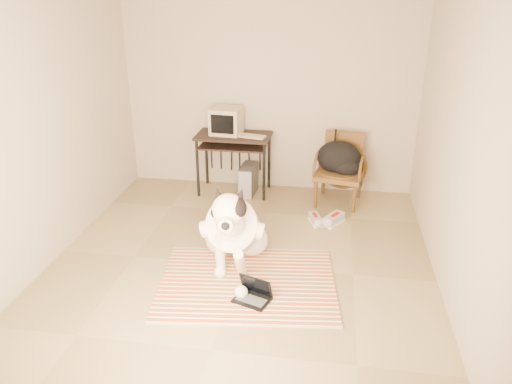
% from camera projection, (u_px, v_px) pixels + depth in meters
% --- Properties ---
extents(floor, '(4.50, 4.50, 0.00)m').
position_uv_depth(floor, '(240.00, 265.00, 5.26)').
color(floor, '#95835B').
rests_on(floor, ground).
extents(wall_back, '(4.50, 0.00, 4.50)m').
position_uv_depth(wall_back, '(269.00, 93.00, 6.77)').
color(wall_back, '#BAAC98').
rests_on(wall_back, floor).
extents(wall_front, '(4.50, 0.00, 4.50)m').
position_uv_depth(wall_front, '(161.00, 269.00, 2.68)').
color(wall_front, '#BAAC98').
rests_on(wall_front, floor).
extents(wall_left, '(0.00, 4.50, 4.50)m').
position_uv_depth(wall_left, '(43.00, 134.00, 5.00)').
color(wall_left, '#BAAC98').
rests_on(wall_left, floor).
extents(wall_right, '(0.00, 4.50, 4.50)m').
position_uv_depth(wall_right, '(459.00, 153.00, 4.44)').
color(wall_right, '#BAAC98').
rests_on(wall_right, floor).
extents(rug, '(1.86, 1.51, 0.02)m').
position_uv_depth(rug, '(247.00, 283.00, 4.93)').
color(rug, '#E2441E').
rests_on(rug, floor).
extents(dog, '(0.68, 1.40, 1.03)m').
position_uv_depth(dog, '(234.00, 229.00, 5.13)').
color(dog, white).
rests_on(dog, rug).
extents(laptop, '(0.39, 0.33, 0.23)m').
position_uv_depth(laptop, '(253.00, 294.00, 4.65)').
color(laptop, black).
rests_on(laptop, rug).
extents(computer_desk, '(1.01, 0.57, 0.84)m').
position_uv_depth(computer_desk, '(233.00, 143.00, 6.78)').
color(computer_desk, black).
rests_on(computer_desk, floor).
extents(crt_monitor, '(0.43, 0.41, 0.36)m').
position_uv_depth(crt_monitor, '(226.00, 121.00, 6.73)').
color(crt_monitor, '#B4AB8D').
rests_on(crt_monitor, computer_desk).
extents(desk_keyboard, '(0.42, 0.23, 0.03)m').
position_uv_depth(desk_keyboard, '(251.00, 136.00, 6.64)').
color(desk_keyboard, '#B4AB8D').
rests_on(desk_keyboard, computer_desk).
extents(pc_tower, '(0.21, 0.45, 0.42)m').
position_uv_depth(pc_tower, '(248.00, 180.00, 6.92)').
color(pc_tower, '#474749').
rests_on(pc_tower, floor).
extents(rattan_chair, '(0.69, 0.68, 0.91)m').
position_uv_depth(rattan_chair, '(340.00, 169.00, 6.60)').
color(rattan_chair, brown).
rests_on(rattan_chair, floor).
extents(backpack, '(0.57, 0.50, 0.42)m').
position_uv_depth(backpack, '(340.00, 159.00, 6.51)').
color(backpack, black).
rests_on(backpack, rattan_chair).
extents(sneaker_left, '(0.20, 0.30, 0.10)m').
position_uv_depth(sneaker_left, '(315.00, 220.00, 6.15)').
color(sneaker_left, white).
rests_on(sneaker_left, floor).
extents(sneaker_right, '(0.29, 0.35, 0.12)m').
position_uv_depth(sneaker_right, '(334.00, 220.00, 6.13)').
color(sneaker_right, white).
rests_on(sneaker_right, floor).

